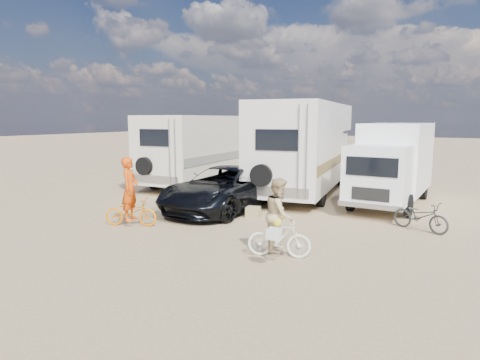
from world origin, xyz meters
The scene contains 12 objects.
ground centered at (0.00, 0.00, 0.00)m, with size 140.00×140.00×0.00m, color tan.
rv_main centered at (-0.02, 7.41, 1.94)m, with size 2.71×8.67×3.87m, color white, non-canonical shape.
rv_left centered at (-5.36, 7.46, 1.68)m, with size 2.65×7.89×3.37m, color silver, non-canonical shape.
box_truck centered at (3.70, 6.59, 1.53)m, with size 2.13×6.13×3.06m, color white, non-canonical shape.
dark_suv centered at (-1.35, 2.83, 0.77)m, with size 2.55×5.54×1.54m, color black.
bike_man centered at (-2.68, -0.51, 0.42)m, with size 0.56×1.61×0.84m, color orange.
bike_woman centered at (2.42, -1.02, 0.45)m, with size 0.43×1.50×0.90m, color #E7E9C9.
rider_man centered at (-2.68, -0.51, 0.96)m, with size 0.70×0.46×1.92m, color #DC480A.
rider_woman centered at (2.42, -1.02, 0.85)m, with size 0.83×0.65×1.70m, color tan.
bike_parked centered at (5.09, 3.09, 0.43)m, with size 0.58×1.66×0.87m, color #252725.
cooler centered at (-0.94, 3.84, 0.20)m, with size 0.50×0.36×0.40m, color #224E87.
crate centered at (0.06, 2.28, 0.17)m, with size 0.43×0.43×0.34m, color #978357.
Camera 1 is at (6.14, -9.74, 3.23)m, focal length 31.14 mm.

